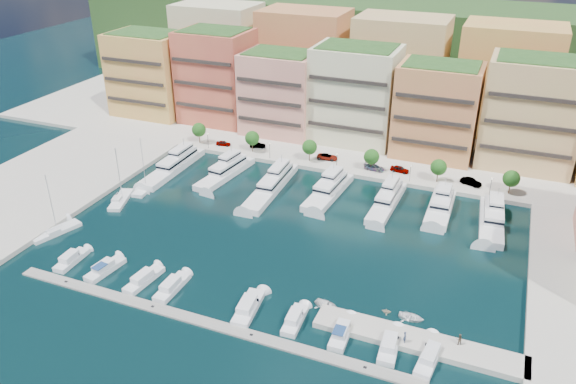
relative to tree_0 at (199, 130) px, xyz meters
name	(u,v)px	position (x,y,z in m)	size (l,w,h in m)	color
ground	(289,234)	(40.00, -33.50, -4.74)	(400.00, 400.00, 0.00)	black
north_quay	(369,131)	(40.00, 28.50, -4.74)	(220.00, 64.00, 2.00)	#9E998E
west_quay	(23,197)	(-22.00, -41.50, -4.74)	(34.00, 76.00, 2.00)	#9E998E
hillside	(403,87)	(40.00, 76.50, -4.74)	(240.00, 40.00, 58.00)	#1F3616
south_pontoon	(201,322)	(37.00, -63.50, -4.74)	(72.00, 2.20, 0.35)	gray
finger_pier	(417,344)	(70.00, -55.50, -4.74)	(32.00, 5.00, 2.00)	#9E998E
apartment_0	(150,74)	(-26.00, 16.49, 8.57)	(22.00, 16.50, 24.80)	gold
apartment_1	(217,76)	(-4.00, 18.49, 9.57)	(20.00, 16.50, 26.80)	#BD603F
apartment_2	(280,93)	(17.00, 16.49, 7.57)	(20.00, 15.50, 22.80)	tan
apartment_3	(355,94)	(38.00, 18.49, 9.07)	(22.00, 16.50, 25.80)	beige
apartment_4	(437,110)	(60.00, 16.49, 8.07)	(20.00, 15.50, 23.80)	#B78144
apartment_5	(531,113)	(82.00, 18.49, 9.57)	(22.00, 16.50, 26.80)	tan
backblock_0	(219,51)	(-15.00, 40.50, 11.26)	(26.00, 18.00, 30.00)	beige
backblock_1	(304,59)	(15.00, 40.50, 11.26)	(26.00, 18.00, 30.00)	#B78144
backblock_2	(399,69)	(45.00, 40.50, 11.26)	(26.00, 18.00, 30.00)	tan
backblock_3	(507,80)	(75.00, 40.50, 11.26)	(26.00, 18.00, 30.00)	gold
tree_0	(199,130)	(0.00, 0.00, 0.00)	(3.80, 3.80, 5.65)	#473323
tree_1	(252,138)	(16.00, 0.00, 0.00)	(3.80, 3.80, 5.65)	#473323
tree_2	(310,147)	(32.00, 0.00, 0.00)	(3.80, 3.80, 5.65)	#473323
tree_3	(372,157)	(48.00, 0.00, 0.00)	(3.80, 3.80, 5.65)	#473323
tree_4	(439,167)	(64.00, 0.00, 0.00)	(3.80, 3.80, 5.65)	#473323
tree_5	(511,179)	(80.00, 0.00, 0.00)	(3.80, 3.80, 5.65)	#473323
lamppost_0	(208,138)	(4.00, -2.30, -0.92)	(0.30, 0.30, 4.20)	black
lamppost_1	(270,148)	(22.00, -2.30, -0.92)	(0.30, 0.30, 4.20)	black
lamppost_2	(337,159)	(40.00, -2.30, -0.92)	(0.30, 0.30, 4.20)	black
lamppost_3	(410,171)	(58.00, -2.30, -0.92)	(0.30, 0.30, 4.20)	black
lamppost_4	(491,184)	(76.00, -2.30, -0.92)	(0.30, 0.30, 4.20)	black
yacht_0	(175,165)	(1.82, -15.49, -3.53)	(4.60, 24.00, 7.30)	silver
yacht_1	(227,171)	(15.56, -13.85, -3.65)	(6.84, 20.68, 7.30)	silver
yacht_2	(273,184)	(28.77, -16.04, -3.53)	(5.40, 25.34, 7.30)	silver
yacht_3	(329,189)	(41.92, -13.62, -3.53)	(6.37, 20.21, 7.30)	silver
yacht_4	(387,200)	(55.43, -13.73, -3.65)	(4.86, 20.17, 7.30)	silver
yacht_5	(441,206)	(66.74, -12.07, -3.53)	(5.00, 16.58, 7.30)	silver
yacht_6	(492,218)	(77.42, -13.42, -3.53)	(6.10, 19.77, 7.30)	silver
cruiser_0	(71,260)	(6.42, -58.08, -4.20)	(2.76, 7.66, 2.55)	silver
cruiser_1	(105,269)	(14.11, -58.11, -4.17)	(3.54, 8.39, 2.66)	silver
cruiser_2	(144,280)	(22.49, -58.09, -4.20)	(3.28, 8.80, 2.55)	silver
cruiser_3	(172,287)	(28.27, -58.09, -4.20)	(2.57, 8.43, 2.55)	silver
cruiser_5	(248,308)	(42.84, -58.10, -4.20)	(3.85, 9.46, 2.55)	silver
cruiser_6	(295,320)	(51.01, -58.08, -4.20)	(2.88, 7.52, 2.55)	silver
cruiser_7	(342,333)	(58.83, -58.10, -4.17)	(2.78, 8.02, 2.66)	silver
cruiser_8	(390,346)	(66.28, -58.09, -4.20)	(3.15, 8.17, 2.55)	silver
cruiser_9	(430,357)	(72.25, -58.10, -4.20)	(3.38, 9.30, 2.55)	silver
sailboat_1	(121,200)	(-0.03, -34.89, -4.44)	(5.77, 10.15, 13.20)	silver
sailboat_0	(56,232)	(-3.72, -51.03, -4.44)	(5.86, 10.43, 13.20)	silver
sailboat_2	(145,189)	(1.66, -28.09, -4.43)	(3.81, 8.64, 13.20)	silver
tender_1	(386,311)	(63.94, -50.15, -4.34)	(1.33, 1.54, 0.81)	beige
tender_0	(327,305)	(54.53, -52.50, -4.29)	(3.10, 4.34, 0.90)	silver
tender_2	(411,317)	(68.00, -50.22, -4.32)	(2.91, 4.07, 0.84)	white
car_0	(223,143)	(6.98, 0.64, -3.08)	(1.58, 3.92, 1.33)	gray
car_1	(258,145)	(16.20, 2.77, -3.05)	(1.47, 4.21, 1.39)	gray
car_2	(327,157)	(35.98, 2.53, -3.02)	(2.39, 5.18, 1.44)	gray
car_3	(374,167)	(48.68, 0.74, -3.02)	(2.03, 5.00, 1.45)	gray
car_4	(400,169)	(54.72, 2.01, -2.97)	(1.82, 4.54, 1.55)	gray
car_5	(471,182)	(71.56, 1.22, -2.94)	(1.69, 4.86, 1.60)	gray
person_0	(405,337)	(68.21, -56.96, -2.77)	(0.71, 0.47, 1.95)	#293652
person_1	(459,339)	(75.76, -54.36, -2.80)	(0.92, 0.72, 1.89)	#483A2B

